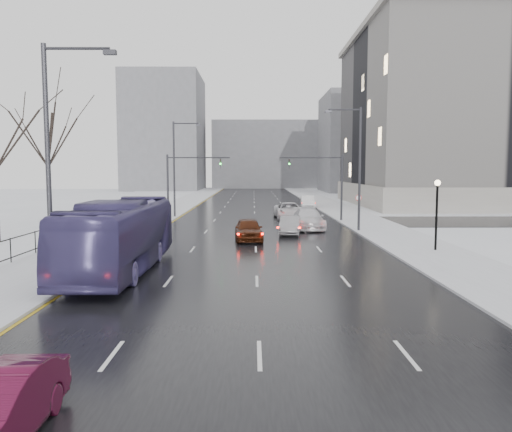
{
  "coord_description": "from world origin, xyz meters",
  "views": [
    {
      "loc": [
        -0.17,
        -0.13,
        5.07
      ],
      "look_at": [
        -0.01,
        27.31,
        2.5
      ],
      "focal_mm": 35.0,
      "sensor_mm": 36.0,
      "label": 1
    }
  ],
  "objects_px": {
    "streetlight_l_near": "(53,156)",
    "sedan_right_distant": "(308,202)",
    "lamppost_r_mid": "(437,205)",
    "sedan_right_cross": "(289,211)",
    "mast_signal_left": "(179,179)",
    "sedan_right_near": "(290,225)",
    "bus": "(121,236)",
    "sedan_center_near": "(248,229)",
    "streetlight_r_mid": "(357,163)",
    "no_uturn_sign": "(359,201)",
    "mast_signal_right": "(331,179)",
    "tree_park_e": "(51,227)",
    "streetlight_l_far": "(176,164)",
    "sedan_right_far": "(308,219)"
  },
  "relations": [
    {
      "from": "streetlight_l_near",
      "to": "sedan_right_distant",
      "type": "bearing_deg",
      "value": 71.52
    },
    {
      "from": "lamppost_r_mid",
      "to": "sedan_right_cross",
      "type": "height_order",
      "value": "lamppost_r_mid"
    },
    {
      "from": "mast_signal_left",
      "to": "sedan_right_near",
      "type": "height_order",
      "value": "mast_signal_left"
    },
    {
      "from": "bus",
      "to": "sedan_center_near",
      "type": "height_order",
      "value": "bus"
    },
    {
      "from": "streetlight_r_mid",
      "to": "bus",
      "type": "height_order",
      "value": "streetlight_r_mid"
    },
    {
      "from": "mast_signal_left",
      "to": "sedan_center_near",
      "type": "height_order",
      "value": "mast_signal_left"
    },
    {
      "from": "sedan_right_near",
      "to": "sedan_right_cross",
      "type": "height_order",
      "value": "sedan_right_cross"
    },
    {
      "from": "sedan_center_near",
      "to": "sedan_right_near",
      "type": "xyz_separation_m",
      "value": [
        3.21,
        3.41,
        -0.08
      ]
    },
    {
      "from": "lamppost_r_mid",
      "to": "no_uturn_sign",
      "type": "bearing_deg",
      "value": 97.33
    },
    {
      "from": "no_uturn_sign",
      "to": "streetlight_r_mid",
      "type": "bearing_deg",
      "value": -104.48
    },
    {
      "from": "mast_signal_right",
      "to": "mast_signal_left",
      "type": "distance_m",
      "value": 14.65
    },
    {
      "from": "mast_signal_right",
      "to": "sedan_right_cross",
      "type": "bearing_deg",
      "value": 146.28
    },
    {
      "from": "streetlight_l_near",
      "to": "sedan_right_distant",
      "type": "distance_m",
      "value": 48.21
    },
    {
      "from": "sedan_right_cross",
      "to": "mast_signal_left",
      "type": "bearing_deg",
      "value": -169.87
    },
    {
      "from": "tree_park_e",
      "to": "streetlight_l_far",
      "type": "height_order",
      "value": "streetlight_l_far"
    },
    {
      "from": "no_uturn_sign",
      "to": "sedan_right_near",
      "type": "height_order",
      "value": "no_uturn_sign"
    },
    {
      "from": "mast_signal_right",
      "to": "mast_signal_left",
      "type": "bearing_deg",
      "value": 180.0
    },
    {
      "from": "sedan_right_near",
      "to": "sedan_right_far",
      "type": "relative_size",
      "value": 0.73
    },
    {
      "from": "sedan_right_near",
      "to": "sedan_right_distant",
      "type": "bearing_deg",
      "value": 87.94
    },
    {
      "from": "tree_park_e",
      "to": "sedan_right_cross",
      "type": "height_order",
      "value": "tree_park_e"
    },
    {
      "from": "lamppost_r_mid",
      "to": "sedan_center_near",
      "type": "distance_m",
      "value": 12.69
    },
    {
      "from": "streetlight_l_near",
      "to": "mast_signal_left",
      "type": "relative_size",
      "value": 1.54
    },
    {
      "from": "streetlight_r_mid",
      "to": "sedan_right_near",
      "type": "bearing_deg",
      "value": -163.22
    },
    {
      "from": "streetlight_r_mid",
      "to": "streetlight_l_near",
      "type": "bearing_deg",
      "value": -129.24
    },
    {
      "from": "streetlight_l_far",
      "to": "lamppost_r_mid",
      "type": "relative_size",
      "value": 2.34
    },
    {
      "from": "mast_signal_right",
      "to": "sedan_right_near",
      "type": "distance_m",
      "value": 11.21
    },
    {
      "from": "streetlight_l_far",
      "to": "sedan_right_cross",
      "type": "bearing_deg",
      "value": -7.08
    },
    {
      "from": "mast_signal_right",
      "to": "sedan_right_near",
      "type": "bearing_deg",
      "value": -115.59
    },
    {
      "from": "mast_signal_right",
      "to": "sedan_right_far",
      "type": "height_order",
      "value": "mast_signal_right"
    },
    {
      "from": "streetlight_r_mid",
      "to": "no_uturn_sign",
      "type": "bearing_deg",
      "value": 75.52
    },
    {
      "from": "sedan_right_near",
      "to": "mast_signal_left",
      "type": "bearing_deg",
      "value": 143.14
    },
    {
      "from": "lamppost_r_mid",
      "to": "sedan_center_near",
      "type": "relative_size",
      "value": 0.92
    },
    {
      "from": "streetlight_l_far",
      "to": "mast_signal_right",
      "type": "xyz_separation_m",
      "value": [
        15.49,
        -4.0,
        -1.51
      ]
    },
    {
      "from": "sedan_right_far",
      "to": "mast_signal_right",
      "type": "bearing_deg",
      "value": 64.41
    },
    {
      "from": "lamppost_r_mid",
      "to": "sedan_right_far",
      "type": "xyz_separation_m",
      "value": [
        -6.5,
        11.82,
        -2.05
      ]
    },
    {
      "from": "streetlight_r_mid",
      "to": "sedan_right_distant",
      "type": "distance_m",
      "value": 25.97
    },
    {
      "from": "mast_signal_left",
      "to": "no_uturn_sign",
      "type": "bearing_deg",
      "value": -13.6
    },
    {
      "from": "streetlight_r_mid",
      "to": "sedan_right_near",
      "type": "xyz_separation_m",
      "value": [
        -5.46,
        -1.65,
        -4.86
      ]
    },
    {
      "from": "mast_signal_right",
      "to": "bus",
      "type": "distance_m",
      "value": 27.58
    },
    {
      "from": "streetlight_l_near",
      "to": "sedan_center_near",
      "type": "height_order",
      "value": "streetlight_l_near"
    },
    {
      "from": "sedan_right_far",
      "to": "sedan_right_distant",
      "type": "xyz_separation_m",
      "value": [
        2.54,
        23.68,
        -0.05
      ]
    },
    {
      "from": "streetlight_l_near",
      "to": "sedan_right_cross",
      "type": "xyz_separation_m",
      "value": [
        11.67,
        30.55,
        -4.75
      ]
    },
    {
      "from": "streetlight_r_mid",
      "to": "sedan_right_far",
      "type": "xyz_separation_m",
      "value": [
        -3.67,
        1.82,
        -4.72
      ]
    },
    {
      "from": "tree_park_e",
      "to": "mast_signal_left",
      "type": "height_order",
      "value": "tree_park_e"
    },
    {
      "from": "streetlight_l_far",
      "to": "no_uturn_sign",
      "type": "relative_size",
      "value": 3.7
    },
    {
      "from": "streetlight_r_mid",
      "to": "sedan_center_near",
      "type": "bearing_deg",
      "value": -149.74
    },
    {
      "from": "sedan_right_near",
      "to": "streetlight_r_mid",
      "type": "bearing_deg",
      "value": 23.79
    },
    {
      "from": "lamppost_r_mid",
      "to": "sedan_right_cross",
      "type": "distance_m",
      "value": 21.98
    },
    {
      "from": "tree_park_e",
      "to": "mast_signal_right",
      "type": "relative_size",
      "value": 2.08
    },
    {
      "from": "streetlight_r_mid",
      "to": "bus",
      "type": "distance_m",
      "value": 21.91
    }
  ]
}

